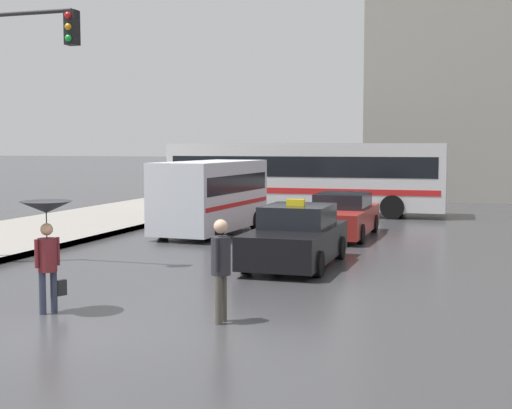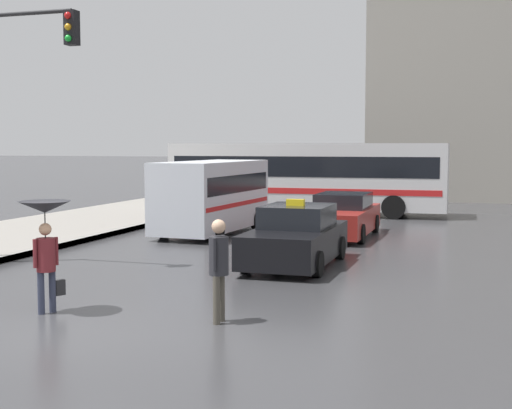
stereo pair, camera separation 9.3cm
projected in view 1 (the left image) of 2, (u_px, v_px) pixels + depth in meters
ground_plane at (66, 334)px, 11.26m from camera, size 300.00×300.00×0.00m
taxi at (296, 238)px, 17.54m from camera, size 1.91×4.27×1.65m
sedan_red at (342, 216)px, 23.04m from camera, size 1.91×4.69×1.40m
ambulance_van at (211, 193)px, 23.87m from camera, size 2.32×5.58×2.42m
city_bus at (305, 175)px, 30.54m from camera, size 11.82×2.89×3.03m
pedestrian_with_umbrella at (47, 228)px, 12.49m from camera, size 0.92×0.92×1.99m
pedestrian_man at (221, 261)px, 11.85m from camera, size 0.33×0.48×1.75m
traffic_light at (7, 87)px, 17.22m from camera, size 3.18×0.38×6.39m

